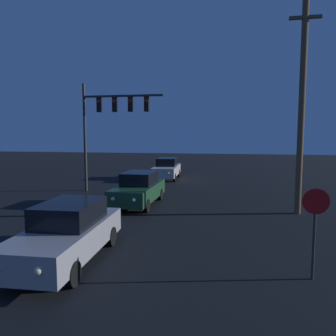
% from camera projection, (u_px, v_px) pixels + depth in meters
% --- Properties ---
extents(car_near, '(1.95, 4.84, 1.68)m').
position_uv_depth(car_near, '(68.00, 232.00, 9.34)').
color(car_near, '#99999E').
rests_on(car_near, ground_plane).
extents(car_mid, '(1.87, 4.81, 1.68)m').
position_uv_depth(car_mid, '(139.00, 189.00, 16.75)').
color(car_mid, '#1E4728').
rests_on(car_mid, ground_plane).
extents(car_far, '(1.96, 4.85, 1.68)m').
position_uv_depth(car_far, '(167.00, 169.00, 26.51)').
color(car_far, beige).
rests_on(car_far, ground_plane).
extents(traffic_signal_mast, '(5.13, 0.30, 6.74)m').
position_uv_depth(traffic_signal_mast, '(108.00, 116.00, 20.22)').
color(traffic_signal_mast, '#2D2D2D').
rests_on(traffic_signal_mast, ground_plane).
extents(stop_sign, '(0.64, 0.07, 2.31)m').
position_uv_depth(stop_sign, '(315.00, 217.00, 8.05)').
color(stop_sign, '#2D2D2D').
rests_on(stop_sign, ground_plane).
extents(utility_pole, '(1.34, 0.28, 9.60)m').
position_uv_depth(utility_pole, '(302.00, 105.00, 14.48)').
color(utility_pole, brown).
rests_on(utility_pole, ground_plane).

